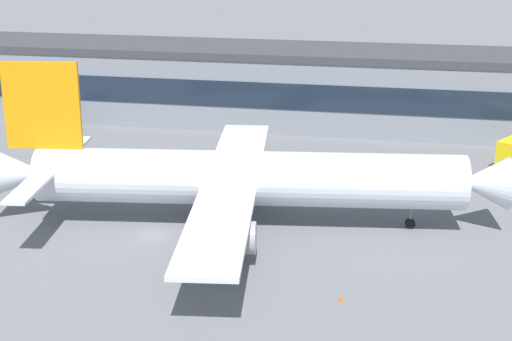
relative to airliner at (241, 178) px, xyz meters
name	(u,v)px	position (x,y,z in m)	size (l,w,h in m)	color
ground_plane	(156,235)	(-8.31, -4.74, -5.39)	(600.00, 600.00, 0.00)	slate
terminal_building	(251,84)	(-8.31, 45.40, 0.90)	(153.23, 16.26, 12.52)	gray
airliner	(241,178)	(0.00, 0.00, 0.00)	(56.51, 48.14, 17.89)	silver
stair_truck	(59,124)	(-35.58, 30.20, -3.41)	(3.17, 6.26, 3.55)	#2651A5
traffic_cone_0	(341,298)	(12.53, -15.91, -5.11)	(0.44, 0.44, 0.55)	#F2590C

